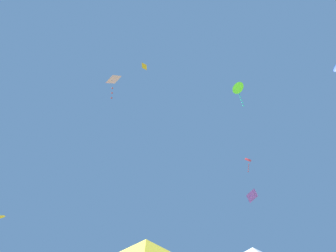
% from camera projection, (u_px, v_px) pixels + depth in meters
% --- Properties ---
extents(canopy_tent_yellow, '(3.41, 3.41, 3.65)m').
position_uv_depth(canopy_tent_yellow, '(146.00, 251.00, 12.17)').
color(canopy_tent_yellow, '#9E9EA3').
rests_on(canopy_tent_yellow, ground).
extents(kite_orange_diamond, '(0.94, 0.95, 0.53)m').
position_uv_depth(kite_orange_diamond, '(145.00, 66.00, 32.76)').
color(kite_orange_diamond, orange).
extents(kite_purple_diamond, '(0.72, 0.85, 0.62)m').
position_uv_depth(kite_purple_diamond, '(252.00, 196.00, 18.19)').
color(kite_purple_diamond, purple).
extents(kite_orange_delta, '(0.81, 0.82, 0.32)m').
position_uv_depth(kite_orange_delta, '(0.00, 216.00, 22.86)').
color(kite_orange_delta, orange).
extents(kite_pink_diamond, '(1.30, 1.02, 2.81)m').
position_uv_depth(kite_pink_diamond, '(113.00, 80.00, 27.42)').
color(kite_pink_diamond, pink).
extents(kite_lime_delta, '(0.90, 0.88, 1.33)m').
position_uv_depth(kite_lime_delta, '(238.00, 88.00, 13.12)').
color(kite_lime_delta, '#75D138').
extents(kite_red_diamond, '(0.75, 0.81, 1.93)m').
position_uv_depth(kite_red_diamond, '(248.00, 160.00, 28.90)').
color(kite_red_diamond, red).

